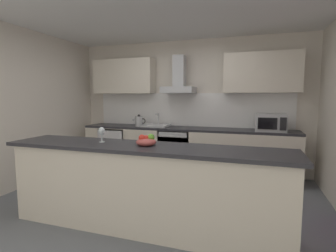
{
  "coord_description": "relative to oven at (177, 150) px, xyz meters",
  "views": [
    {
      "loc": [
        1.27,
        -3.17,
        1.48
      ],
      "look_at": [
        0.04,
        0.52,
        1.05
      ],
      "focal_mm": 27.92,
      "sensor_mm": 36.0,
      "label": 1
    }
  ],
  "objects": [
    {
      "name": "backsplash_tile",
      "position": [
        0.15,
        0.33,
        0.77
      ],
      "size": [
        3.94,
        0.02,
        0.66
      ],
      "primitive_type": "cube",
      "color": "white"
    },
    {
      "name": "refrigerator",
      "position": [
        -1.31,
        -0.0,
        -0.03
      ],
      "size": [
        0.58,
        0.6,
        0.85
      ],
      "color": "white",
      "rests_on": "ground"
    },
    {
      "name": "range_hood",
      "position": [
        -0.0,
        0.13,
        1.33
      ],
      "size": [
        0.62,
        0.45,
        0.72
      ],
      "color": "#B7BABC"
    },
    {
      "name": "kettle",
      "position": [
        -0.78,
        -0.03,
        0.55
      ],
      "size": [
        0.29,
        0.15,
        0.24
      ],
      "color": "#B7BABC",
      "rests_on": "counter_back"
    },
    {
      "name": "counter_island",
      "position": [
        0.27,
        -2.21,
        0.02
      ],
      "size": [
        3.2,
        0.64,
        0.96
      ],
      "color": "beige",
      "rests_on": "ground"
    },
    {
      "name": "wall_left",
      "position": [
        -2.23,
        -1.62,
        0.84
      ],
      "size": [
        0.12,
        4.92,
        2.6
      ],
      "primitive_type": "cube",
      "color": "silver",
      "rests_on": "ground"
    },
    {
      "name": "counter_back",
      "position": [
        0.15,
        0.03,
        -0.01
      ],
      "size": [
        4.08,
        0.6,
        0.9
      ],
      "color": "beige",
      "rests_on": "ground"
    },
    {
      "name": "wine_glass",
      "position": [
        -0.28,
        -2.16,
        0.62
      ],
      "size": [
        0.08,
        0.08,
        0.18
      ],
      "color": "silver",
      "rests_on": "counter_island"
    },
    {
      "name": "microwave",
      "position": [
        1.68,
        -0.03,
        0.59
      ],
      "size": [
        0.5,
        0.38,
        0.3
      ],
      "color": "#B7BABC",
      "rests_on": "counter_back"
    },
    {
      "name": "oven",
      "position": [
        0.0,
        0.0,
        0.0
      ],
      "size": [
        0.6,
        0.62,
        0.8
      ],
      "color": "slate",
      "rests_on": "ground"
    },
    {
      "name": "wall_back",
      "position": [
        0.15,
        0.41,
        0.84
      ],
      "size": [
        5.63,
        0.12,
        2.6
      ],
      "primitive_type": "cube",
      "color": "silver",
      "rests_on": "ground"
    },
    {
      "name": "fruit_bowl",
      "position": [
        0.3,
        -2.19,
        0.54
      ],
      "size": [
        0.22,
        0.22,
        0.13
      ],
      "color": "#B24C47",
      "rests_on": "counter_island"
    },
    {
      "name": "upper_cabinets",
      "position": [
        0.15,
        0.18,
        1.45
      ],
      "size": [
        4.02,
        0.32,
        0.7
      ],
      "color": "beige"
    },
    {
      "name": "ceiling",
      "position": [
        0.15,
        -1.62,
        2.15
      ],
      "size": [
        5.63,
        4.92,
        0.02
      ],
      "primitive_type": "cube",
      "color": "white"
    },
    {
      "name": "ground",
      "position": [
        0.15,
        -1.62,
        -0.47
      ],
      "size": [
        5.63,
        4.92,
        0.02
      ],
      "primitive_type": "cube",
      "color": "slate"
    },
    {
      "name": "sink",
      "position": [
        -0.43,
        0.01,
        0.47
      ],
      "size": [
        0.5,
        0.4,
        0.26
      ],
      "color": "silver",
      "rests_on": "counter_back"
    }
  ]
}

